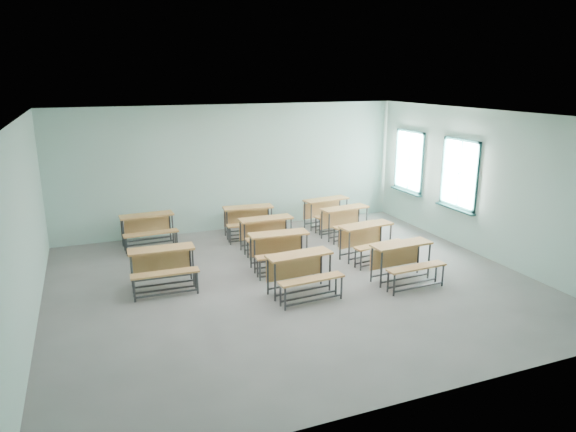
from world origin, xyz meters
The scene contains 11 objects.
room centered at (0.08, 0.03, 1.60)m, with size 9.04×8.04×3.24m.
desk_unit_r0c1 centered at (-0.06, -0.57, 0.51)m, with size 1.27×0.90×0.76m.
desk_unit_r0c2 centered at (2.01, -0.76, 0.51)m, with size 1.26×0.87×0.76m.
desk_unit_r1c0 centered at (-2.36, 0.67, 0.51)m, with size 1.25×0.86×0.76m.
desk_unit_r1c1 centered at (0.03, 0.76, 0.51)m, with size 1.27×0.90×0.76m.
desk_unit_r1c2 centered at (2.04, 0.63, 0.51)m, with size 1.31×0.97×0.76m.
desk_unit_r2c1 centered at (0.17, 1.94, 0.51)m, with size 1.22×0.82×0.76m.
desk_unit_r2c2 centered at (2.30, 2.13, 0.51)m, with size 1.31×0.96×0.76m.
desk_unit_r3c0 centered at (-2.31, 3.25, 0.51)m, with size 1.25×0.87×0.76m.
desk_unit_r3c1 centered at (0.09, 3.09, 0.51)m, with size 1.29×0.93×0.76m.
desk_unit_r3c2 centered at (2.28, 3.13, 0.51)m, with size 1.32×0.97×0.76m.
Camera 1 is at (-3.50, -8.57, 3.89)m, focal length 32.00 mm.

